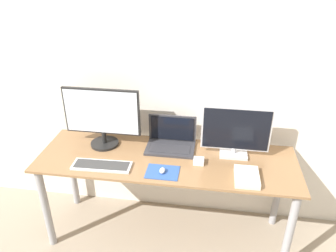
{
  "coord_description": "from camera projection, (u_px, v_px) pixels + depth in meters",
  "views": [
    {
      "loc": [
        0.31,
        -1.67,
        2.07
      ],
      "look_at": [
        0.0,
        0.36,
        0.97
      ],
      "focal_mm": 35.0,
      "sensor_mm": 36.0,
      "label": 1
    }
  ],
  "objects": [
    {
      "name": "keyboard",
      "position": [
        102.0,
        166.0,
        2.29
      ],
      "size": [
        0.42,
        0.15,
        0.02
      ],
      "color": "silver",
      "rests_on": "desk"
    },
    {
      "name": "laptop",
      "position": [
        171.0,
        140.0,
        2.5
      ],
      "size": [
        0.37,
        0.23,
        0.23
      ],
      "color": "#333338",
      "rests_on": "desk"
    },
    {
      "name": "power_brick",
      "position": [
        199.0,
        161.0,
        2.32
      ],
      "size": [
        0.07,
        0.07,
        0.03
      ],
      "color": "white",
      "rests_on": "desk"
    },
    {
      "name": "mousepad",
      "position": [
        162.0,
        172.0,
        2.23
      ],
      "size": [
        0.22,
        0.17,
        0.0
      ],
      "color": "#2D519E",
      "rests_on": "desk"
    },
    {
      "name": "monitor_right",
      "position": [
        236.0,
        132.0,
        2.34
      ],
      "size": [
        0.49,
        0.14,
        0.38
      ],
      "color": "silver",
      "rests_on": "desk"
    },
    {
      "name": "monitor_left",
      "position": [
        102.0,
        116.0,
        2.44
      ],
      "size": [
        0.58,
        0.22,
        0.46
      ],
      "color": "black",
      "rests_on": "desk"
    },
    {
      "name": "book",
      "position": [
        247.0,
        177.0,
        2.15
      ],
      "size": [
        0.16,
        0.22,
        0.04
      ],
      "color": "silver",
      "rests_on": "desk"
    },
    {
      "name": "wall_back",
      "position": [
        174.0,
        74.0,
        2.47
      ],
      "size": [
        7.0,
        0.05,
        2.5
      ],
      "color": "silver",
      "rests_on": "ground_plane"
    },
    {
      "name": "mouse",
      "position": [
        162.0,
        171.0,
        2.22
      ],
      "size": [
        0.04,
        0.06,
        0.03
      ],
      "color": "silver",
      "rests_on": "mousepad"
    },
    {
      "name": "desk",
      "position": [
        166.0,
        172.0,
        2.44
      ],
      "size": [
        1.89,
        0.61,
        0.74
      ],
      "color": "olive",
      "rests_on": "ground_plane"
    }
  ]
}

